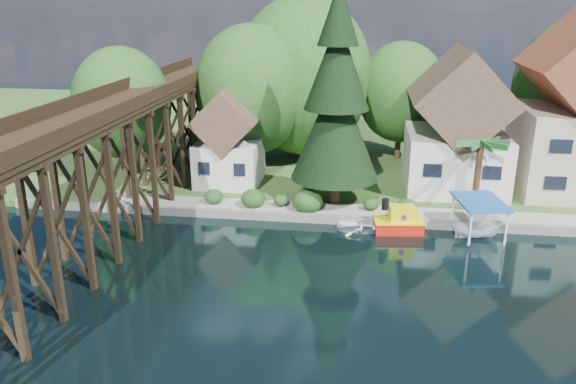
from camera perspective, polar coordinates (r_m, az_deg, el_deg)
name	(u,v)px	position (r m, az deg, el deg)	size (l,w,h in m)	color
ground	(361,279)	(32.16, 7.41, -8.71)	(140.00, 140.00, 0.00)	black
bank	(366,136)	(64.21, 7.92, 5.65)	(140.00, 52.00, 0.50)	#2E5120
seawall	(422,224)	(39.53, 13.43, -3.16)	(60.00, 0.40, 0.62)	slate
promenade	(450,215)	(40.91, 16.09, -2.30)	(50.00, 2.60, 0.06)	gray
trestle_bridge	(120,153)	(38.43, -16.72, 3.84)	(4.12, 44.18, 9.30)	black
house_left	(457,130)	(46.13, 16.79, 6.01)	(7.64, 8.64, 11.02)	silver
shed	(229,144)	(45.72, -6.03, 4.91)	(5.09, 5.40, 7.85)	silver
bg_trees	(380,91)	(50.36, 9.32, 10.09)	(49.90, 13.30, 10.57)	#382314
shrubs	(299,199)	(40.40, 1.17, -0.73)	(15.76, 2.47, 1.70)	#183B15
conifer	(336,101)	(40.20, 4.94, 9.18)	(6.38, 6.38, 15.71)	#382314
palm_tree	(481,145)	(41.79, 19.01, 4.55)	(3.86, 3.86, 5.36)	#382314
tugboat	(399,222)	(38.46, 11.22, -2.98)	(3.49, 2.19, 2.39)	red
boat_white_a	(365,225)	(38.39, 7.81, -3.35)	(2.67, 3.74, 0.77)	white
boat_canopy	(478,222)	(38.67, 18.72, -2.89)	(3.44, 4.46, 2.60)	white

